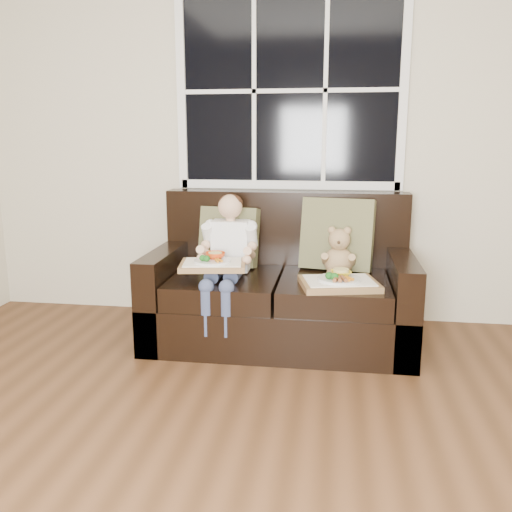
% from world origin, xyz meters
% --- Properties ---
extents(room_walls, '(4.52, 5.02, 2.71)m').
position_xyz_m(room_walls, '(0.00, 0.00, 1.59)').
color(room_walls, beige).
rests_on(room_walls, ground).
extents(window_back, '(1.62, 0.04, 1.37)m').
position_xyz_m(window_back, '(0.06, 2.48, 1.65)').
color(window_back, black).
rests_on(window_back, room_walls).
extents(loveseat, '(1.70, 0.92, 0.96)m').
position_xyz_m(loveseat, '(0.06, 2.02, 0.31)').
color(loveseat, black).
rests_on(loveseat, ground).
extents(pillow_left, '(0.43, 0.25, 0.42)m').
position_xyz_m(pillow_left, '(-0.33, 2.17, 0.65)').
color(pillow_left, '#65663F').
rests_on(pillow_left, loveseat).
extents(pillow_right, '(0.51, 0.30, 0.49)m').
position_xyz_m(pillow_right, '(0.42, 2.17, 0.69)').
color(pillow_right, '#65663F').
rests_on(pillow_right, loveseat).
extents(child, '(0.35, 0.59, 0.80)m').
position_xyz_m(child, '(-0.28, 1.90, 0.63)').
color(child, white).
rests_on(child, loveseat).
extents(teddy_bear, '(0.20, 0.25, 0.33)m').
position_xyz_m(teddy_bear, '(0.43, 2.01, 0.58)').
color(teddy_bear, tan).
rests_on(teddy_bear, loveseat).
extents(tray_left, '(0.44, 0.36, 0.09)m').
position_xyz_m(tray_left, '(-0.33, 1.70, 0.57)').
color(tray_left, '#8E6340').
rests_on(tray_left, child).
extents(tray_right, '(0.52, 0.44, 0.10)m').
position_xyz_m(tray_right, '(0.44, 1.71, 0.48)').
color(tray_right, '#8E6340').
rests_on(tray_right, loveseat).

